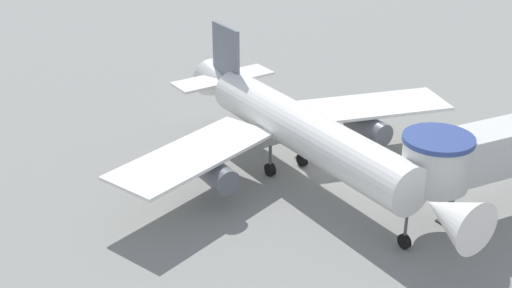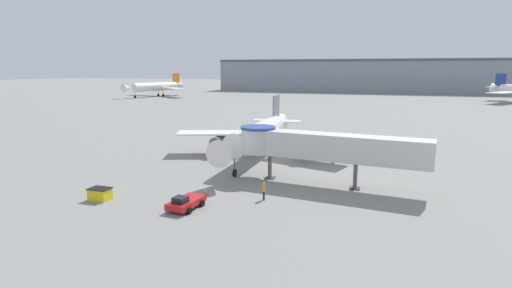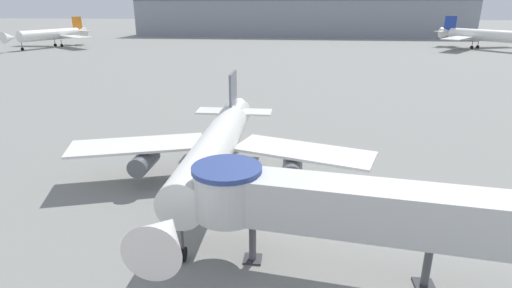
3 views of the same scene
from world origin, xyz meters
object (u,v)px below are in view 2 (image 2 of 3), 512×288
at_px(background_jet_orange_tail, 157,87).
at_px(jet_bridge, 317,145).
at_px(main_airplane, 259,134).
at_px(pushback_tug_red, 185,202).
at_px(traffic_cone_near_nose, 205,192).
at_px(service_container_yellow, 100,194).
at_px(ground_crew_marshaller, 264,190).
at_px(traffic_cone_starboard_wing, 333,161).

bearing_deg(background_jet_orange_tail, jet_bridge, -33.74).
height_order(main_airplane, background_jet_orange_tail, background_jet_orange_tail).
relative_size(main_airplane, background_jet_orange_tail, 0.79).
xyz_separation_m(pushback_tug_red, traffic_cone_near_nose, (-0.04, 4.27, -0.27)).
height_order(service_container_yellow, traffic_cone_near_nose, service_container_yellow).
relative_size(service_container_yellow, ground_crew_marshaller, 1.17).
xyz_separation_m(pushback_tug_red, ground_crew_marshaller, (6.14, 4.56, 0.40)).
height_order(pushback_tug_red, traffic_cone_near_nose, pushback_tug_red).
bearing_deg(jet_bridge, pushback_tug_red, -123.46).
bearing_deg(traffic_cone_starboard_wing, pushback_tug_red, -115.85).
xyz_separation_m(ground_crew_marshaller, background_jet_orange_tail, (-88.36, 126.67, 3.52)).
height_order(main_airplane, pushback_tug_red, main_airplane).
bearing_deg(main_airplane, traffic_cone_near_nose, -91.50).
xyz_separation_m(traffic_cone_near_nose, background_jet_orange_tail, (-82.17, 126.97, 4.19)).
distance_m(traffic_cone_near_nose, traffic_cone_starboard_wing, 20.91).
xyz_separation_m(main_airplane, traffic_cone_starboard_wing, (10.34, 0.49, -3.28)).
relative_size(main_airplane, ground_crew_marshaller, 15.10).
distance_m(service_container_yellow, traffic_cone_starboard_wing, 29.97).
bearing_deg(service_container_yellow, main_airplane, 66.40).
relative_size(pushback_tug_red, background_jet_orange_tail, 0.12).
bearing_deg(traffic_cone_starboard_wing, ground_crew_marshaller, -104.65).
distance_m(jet_bridge, ground_crew_marshaller, 8.73).
relative_size(traffic_cone_near_nose, background_jet_orange_tail, 0.02).
xyz_separation_m(traffic_cone_near_nose, traffic_cone_starboard_wing, (10.79, 17.91, -0.04)).
relative_size(traffic_cone_near_nose, traffic_cone_starboard_wing, 1.14).
xyz_separation_m(main_airplane, ground_crew_marshaller, (5.74, -17.13, -2.57)).
relative_size(jet_bridge, traffic_cone_starboard_wing, 32.02).
xyz_separation_m(jet_bridge, service_container_yellow, (-19.27, -11.79, -3.77)).
height_order(jet_bridge, background_jet_orange_tail, background_jet_orange_tail).
bearing_deg(pushback_tug_red, jet_bridge, 55.47).
bearing_deg(service_container_yellow, pushback_tug_red, 1.33).
distance_m(pushback_tug_red, traffic_cone_near_nose, 4.28).
height_order(traffic_cone_near_nose, traffic_cone_starboard_wing, traffic_cone_near_nose).
distance_m(pushback_tug_red, ground_crew_marshaller, 7.66).
xyz_separation_m(pushback_tug_red, service_container_yellow, (-9.17, -0.21, -0.02)).
bearing_deg(main_airplane, jet_bridge, -46.24).
bearing_deg(main_airplane, service_container_yellow, -113.64).
distance_m(traffic_cone_starboard_wing, ground_crew_marshaller, 18.22).
height_order(main_airplane, ground_crew_marshaller, main_airplane).
bearing_deg(traffic_cone_starboard_wing, main_airplane, -177.29).
bearing_deg(service_container_yellow, jet_bridge, 31.47).
bearing_deg(background_jet_orange_tail, traffic_cone_near_nose, -38.48).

